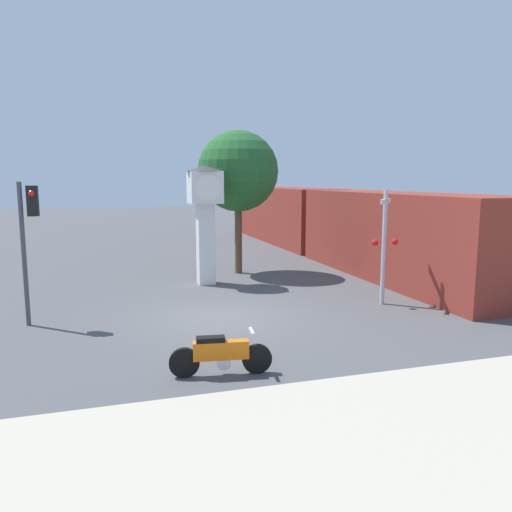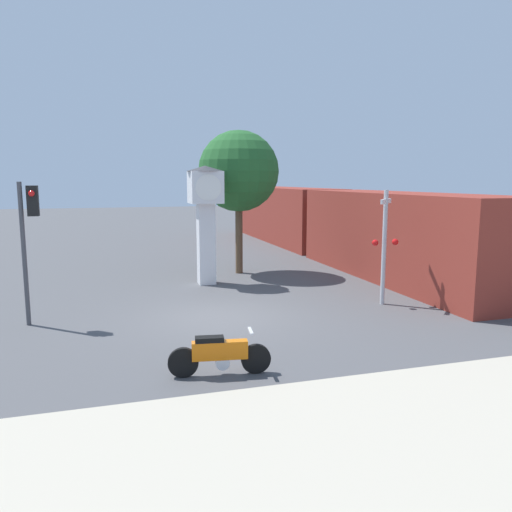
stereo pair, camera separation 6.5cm
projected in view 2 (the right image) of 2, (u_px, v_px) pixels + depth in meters
name	position (u px, v px, depth m)	size (l,w,h in m)	color
ground_plane	(219.00, 317.00, 14.26)	(120.00, 120.00, 0.00)	#4C4C4F
sidewalk_strip	(355.00, 477.00, 6.50)	(36.00, 6.00, 0.10)	#B2A893
motorcycle	(220.00, 354.00, 9.97)	(2.06, 0.51, 0.91)	black
clock_tower	(206.00, 206.00, 18.44)	(1.40, 1.40, 4.40)	white
freight_train	(330.00, 223.00, 25.64)	(2.80, 24.76, 3.40)	maroon
traffic_light	(28.00, 227.00, 13.15)	(0.50, 0.35, 3.84)	#47474C
railroad_crossing_signal	(384.00, 242.00, 15.49)	(0.90, 0.82, 3.59)	#B7B7BC
street_tree	(239.00, 172.00, 20.42)	(3.31, 3.31, 5.90)	brown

